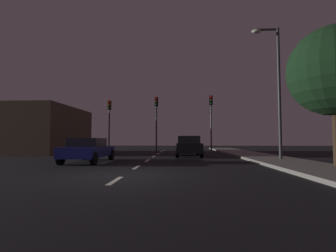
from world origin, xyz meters
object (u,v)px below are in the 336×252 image
Objects in this scene: traffic_signal_left at (109,116)px; car_stopped_ahead at (188,146)px; traffic_signal_center at (156,114)px; roadside_tree_right at (335,71)px; traffic_signal_right at (211,113)px; car_adjacent_lane at (89,150)px; street_lamp_right at (275,81)px.

car_stopped_ahead is (7.44, -5.08, -2.75)m from traffic_signal_left.
traffic_signal_left is 0.94× the size of traffic_signal_center.
car_stopped_ahead is at bearing 127.34° from roadside_tree_right.
traffic_signal_right reaches higher than car_adjacent_lane.
car_stopped_ahead is 7.68m from car_adjacent_lane.
traffic_signal_right is at bearing 106.41° from street_lamp_right.
traffic_signal_left is 10.76m from car_adjacent_lane.
street_lamp_right is at bearing -73.59° from traffic_signal_right.
traffic_signal_center is (4.57, 0.00, 0.20)m from traffic_signal_left.
car_adjacent_lane is at bearing -173.85° from street_lamp_right.
street_lamp_right is (5.00, -3.99, 3.90)m from car_stopped_ahead.
traffic_signal_right is 9.51m from street_lamp_right.
car_stopped_ahead is at bearing 42.10° from car_adjacent_lane.
traffic_signal_center is 0.98× the size of traffic_signal_right.
car_stopped_ahead is 10.56m from roadside_tree_right.
car_stopped_ahead reaches higher than car_adjacent_lane.
roadside_tree_right is (1.06, -3.94, -0.47)m from street_lamp_right.
roadside_tree_right is at bearing -52.66° from car_stopped_ahead.
traffic_signal_left is 15.44m from street_lamp_right.
street_lamp_right reaches higher than car_adjacent_lane.
traffic_signal_right is (5.19, 0.00, 0.05)m from traffic_signal_center.
street_lamp_right reaches higher than car_stopped_ahead.
traffic_signal_right is at bearing 65.45° from car_stopped_ahead.
car_stopped_ahead is 0.69× the size of roadside_tree_right.
traffic_signal_right reaches higher than traffic_signal_left.
street_lamp_right is at bearing 6.15° from car_adjacent_lane.
roadside_tree_right is (6.06, -7.94, 3.43)m from car_stopped_ahead.
street_lamp_right is 1.28× the size of roadside_tree_right.
traffic_signal_left is 18.77m from roadside_tree_right.
traffic_signal_center is at bearing -180.00° from traffic_signal_right.
car_stopped_ahead is 0.97× the size of car_adjacent_lane.
car_stopped_ahead is at bearing -34.36° from traffic_signal_left.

